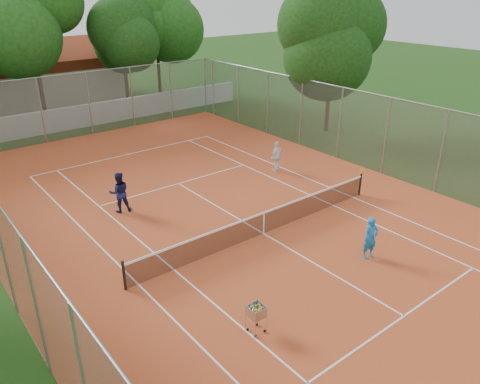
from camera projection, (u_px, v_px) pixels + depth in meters
ground at (263, 234)px, 18.55m from camera, size 120.00×120.00×0.00m
court_pad at (263, 234)px, 18.54m from camera, size 18.00×34.00×0.02m
court_lines at (263, 233)px, 18.54m from camera, size 10.98×23.78×0.01m
tennis_net at (264, 223)px, 18.34m from camera, size 11.88×0.10×0.98m
perimeter_fence at (265, 188)px, 17.72m from camera, size 18.00×34.00×4.00m
boundary_wall at (80, 116)px, 31.80m from camera, size 26.00×0.30×1.50m
clubhouse at (6, 77)px, 37.21m from camera, size 16.40×9.00×4.40m
tropical_trees at (55, 47)px, 32.19m from camera, size 29.00×19.00×10.00m
player_near at (371, 238)px, 16.63m from camera, size 0.65×0.51×1.59m
player_far_left at (119, 192)px, 19.98m from camera, size 1.03×0.90×1.80m
player_far_right at (277, 156)px, 24.35m from camera, size 1.00×0.57×1.61m
ball_hopper at (256, 318)px, 13.16m from camera, size 0.56×0.56×0.96m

